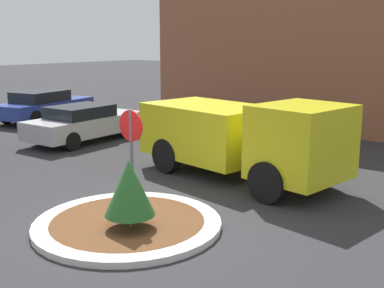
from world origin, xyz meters
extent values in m
plane|color=#2D2D30|center=(0.00, 0.00, 0.00)|extent=(120.00, 120.00, 0.00)
cylinder|color=beige|center=(0.00, 0.00, 0.06)|extent=(3.59, 3.59, 0.12)
cylinder|color=brown|center=(0.00, 0.00, 0.06)|extent=(2.95, 2.95, 0.12)
cylinder|color=#4C4C51|center=(-0.33, 0.47, 1.10)|extent=(0.07, 0.07, 2.19)
cylinder|color=#B71414|center=(-0.33, 0.47, 1.86)|extent=(0.62, 0.03, 0.62)
cylinder|color=brown|center=(0.30, -0.22, 0.25)|extent=(0.08, 0.08, 0.25)
cone|color=#235623|center=(0.30, -0.22, 0.89)|extent=(0.93, 0.93, 1.03)
cube|color=gold|center=(1.70, 3.83, 1.26)|extent=(2.06, 2.29, 1.67)
cube|color=gold|center=(-1.25, 4.27, 1.12)|extent=(3.60, 2.63, 1.40)
cube|color=black|center=(2.31, 3.74, 1.55)|extent=(0.31, 1.82, 0.59)
cylinder|color=black|center=(1.68, 4.84, 0.47)|extent=(0.96, 0.37, 0.93)
cylinder|color=black|center=(1.39, 2.87, 0.47)|extent=(0.96, 0.37, 0.93)
cylinder|color=black|center=(-1.71, 5.35, 0.47)|extent=(0.96, 0.37, 0.93)
cylinder|color=black|center=(-2.00, 3.38, 0.47)|extent=(0.96, 0.37, 0.93)
cube|color=#93563D|center=(-1.32, 14.06, 3.81)|extent=(15.63, 6.00, 7.62)
cube|color=#B7B7BC|center=(-7.04, 4.76, 0.57)|extent=(1.99, 4.41, 0.63)
cube|color=black|center=(-7.03, 4.54, 1.09)|extent=(1.65, 2.16, 0.41)
cylinder|color=black|center=(-7.92, 6.05, 0.31)|extent=(0.23, 0.63, 0.62)
cylinder|color=black|center=(-6.30, 6.14, 0.31)|extent=(0.23, 0.63, 0.62)
cylinder|color=black|center=(-7.77, 3.37, 0.31)|extent=(0.23, 0.63, 0.62)
cylinder|color=black|center=(-6.16, 3.46, 0.31)|extent=(0.23, 0.63, 0.62)
cube|color=navy|center=(-12.05, 6.57, 0.59)|extent=(2.63, 4.86, 0.60)
cube|color=black|center=(-12.01, 6.34, 1.12)|extent=(1.97, 2.47, 0.46)
cylinder|color=black|center=(-13.13, 7.81, 0.34)|extent=(0.32, 0.71, 0.69)
cylinder|color=black|center=(-11.50, 8.12, 0.34)|extent=(0.32, 0.71, 0.69)
cylinder|color=black|center=(-12.60, 5.01, 0.34)|extent=(0.32, 0.71, 0.69)
cylinder|color=black|center=(-10.97, 5.32, 0.34)|extent=(0.32, 0.71, 0.69)
camera|label=1|loc=(6.38, -6.04, 3.49)|focal=45.00mm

